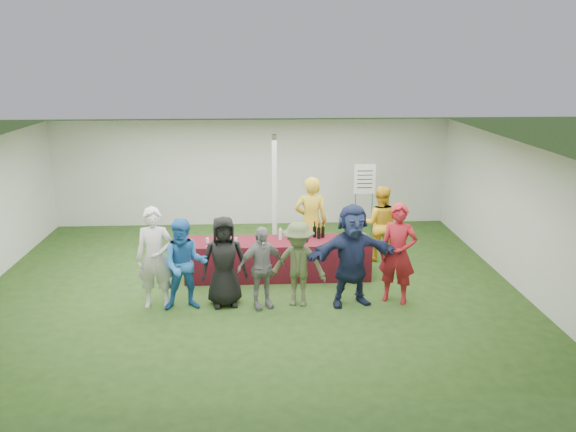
{
  "coord_description": "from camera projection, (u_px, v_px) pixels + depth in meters",
  "views": [
    {
      "loc": [
        0.18,
        -10.11,
        4.22
      ],
      "look_at": [
        0.73,
        0.29,
        1.25
      ],
      "focal_mm": 35.0,
      "sensor_mm": 36.0,
      "label": 1
    }
  ],
  "objects": [
    {
      "name": "staff_pourer",
      "position": [
        311.0,
        222.0,
        11.54
      ],
      "size": [
        0.71,
        0.48,
        1.89
      ],
      "primitive_type": "imported",
      "rotation": [
        0.0,
        0.0,
        3.09
      ],
      "color": "gold",
      "rests_on": "ground"
    },
    {
      "name": "dump_bucket",
      "position": [
        360.0,
        239.0,
        10.8
      ],
      "size": [
        0.25,
        0.25,
        0.18
      ],
      "primitive_type": "cylinder",
      "color": "slate",
      "rests_on": "serving_table"
    },
    {
      "name": "customer_2",
      "position": [
        224.0,
        261.0,
        9.69
      ],
      "size": [
        0.85,
        0.62,
        1.61
      ],
      "primitive_type": "imported",
      "rotation": [
        0.0,
        0.0,
        0.14
      ],
      "color": "black",
      "rests_on": "ground"
    },
    {
      "name": "wine_bottles",
      "position": [
        309.0,
        232.0,
        11.09
      ],
      "size": [
        0.64,
        0.16,
        0.32
      ],
      "color": "black",
      "rests_on": "serving_table"
    },
    {
      "name": "customer_3",
      "position": [
        261.0,
        268.0,
        9.61
      ],
      "size": [
        0.93,
        0.65,
        1.47
      ],
      "primitive_type": "imported",
      "rotation": [
        0.0,
        0.0,
        0.38
      ],
      "color": "gray",
      "rests_on": "ground"
    },
    {
      "name": "wine_list_sign",
      "position": [
        365.0,
        185.0,
        13.17
      ],
      "size": [
        0.5,
        0.03,
        1.8
      ],
      "color": "slate",
      "rests_on": "ground"
    },
    {
      "name": "serving_table",
      "position": [
        278.0,
        259.0,
        11.06
      ],
      "size": [
        3.6,
        0.8,
        0.75
      ],
      "primitive_type": "cube",
      "color": "maroon",
      "rests_on": "ground"
    },
    {
      "name": "bar_towel",
      "position": [
        358.0,
        238.0,
        11.08
      ],
      "size": [
        0.25,
        0.18,
        0.03
      ],
      "primitive_type": "cube",
      "color": "white",
      "rests_on": "serving_table"
    },
    {
      "name": "staff_back",
      "position": [
        380.0,
        224.0,
        11.88
      ],
      "size": [
        0.9,
        0.77,
        1.62
      ],
      "primitive_type": "imported",
      "rotation": [
        0.0,
        0.0,
        2.92
      ],
      "color": "gold",
      "rests_on": "ground"
    },
    {
      "name": "water_bottle",
      "position": [
        280.0,
        234.0,
        11.01
      ],
      "size": [
        0.07,
        0.07,
        0.23
      ],
      "color": "silver",
      "rests_on": "serving_table"
    },
    {
      "name": "customer_0",
      "position": [
        155.0,
        258.0,
        9.6
      ],
      "size": [
        0.65,
        0.43,
        1.79
      ],
      "primitive_type": "imported",
      "rotation": [
        0.0,
        0.0,
        -0.01
      ],
      "color": "silver",
      "rests_on": "ground"
    },
    {
      "name": "customer_1",
      "position": [
        185.0,
        265.0,
        9.54
      ],
      "size": [
        0.84,
        0.68,
        1.61
      ],
      "primitive_type": "imported",
      "rotation": [
        0.0,
        0.0,
        0.09
      ],
      "color": "#2464B5",
      "rests_on": "ground"
    },
    {
      "name": "customer_5",
      "position": [
        352.0,
        255.0,
        9.69
      ],
      "size": [
        1.75,
        0.83,
        1.82
      ],
      "primitive_type": "imported",
      "rotation": [
        0.0,
        0.0,
        0.18
      ],
      "color": "#1B2445",
      "rests_on": "ground"
    },
    {
      "name": "tent",
      "position": [
        275.0,
        200.0,
        11.66
      ],
      "size": [
        10.0,
        10.0,
        10.0
      ],
      "color": "white",
      "rests_on": "ground"
    },
    {
      "name": "ground",
      "position": [
        251.0,
        283.0,
        10.85
      ],
      "size": [
        60.0,
        60.0,
        0.0
      ],
      "primitive_type": "plane",
      "color": "#284719",
      "rests_on": "ground"
    },
    {
      "name": "customer_4",
      "position": [
        298.0,
        264.0,
        9.7
      ],
      "size": [
        1.09,
        0.79,
        1.51
      ],
      "primitive_type": "imported",
      "rotation": [
        0.0,
        0.0,
        -0.25
      ],
      "color": "#495432",
      "rests_on": "ground"
    },
    {
      "name": "customer_6",
      "position": [
        398.0,
        253.0,
        9.81
      ],
      "size": [
        0.78,
        0.66,
        1.8
      ],
      "primitive_type": "imported",
      "rotation": [
        0.0,
        0.0,
        -0.43
      ],
      "color": "maroon",
      "rests_on": "ground"
    },
    {
      "name": "wine_glasses",
      "position": [
        262.0,
        240.0,
        10.67
      ],
      "size": [
        2.74,
        0.13,
        0.16
      ],
      "color": "silver",
      "rests_on": "serving_table"
    }
  ]
}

